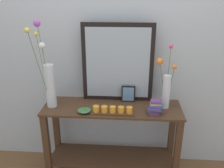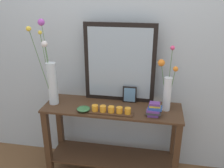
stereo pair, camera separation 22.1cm
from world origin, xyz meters
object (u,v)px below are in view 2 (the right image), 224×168
at_px(vase_right, 167,88).
at_px(book_stack, 154,110).
at_px(picture_frame_small, 130,95).
at_px(console_table, 112,134).
at_px(mirror_leaning, 120,63).
at_px(tall_vase_left, 51,77).
at_px(decorative_bowl, 84,109).
at_px(candle_tray, 111,111).

height_order(vase_right, book_stack, vase_right).
bearing_deg(picture_frame_small, console_table, -139.20).
distance_m(console_table, mirror_leaning, 0.70).
height_order(tall_vase_left, vase_right, tall_vase_left).
xyz_separation_m(decorative_bowl, book_stack, (0.63, 0.02, 0.04)).
distance_m(tall_vase_left, vase_right, 1.07).
relative_size(mirror_leaning, candle_tray, 1.93).
xyz_separation_m(candle_tray, book_stack, (0.37, 0.02, 0.03)).
distance_m(candle_tray, book_stack, 0.37).
xyz_separation_m(tall_vase_left, book_stack, (0.97, -0.09, -0.21)).
xyz_separation_m(tall_vase_left, vase_right, (1.07, 0.06, -0.06)).
height_order(picture_frame_small, decorative_bowl, picture_frame_small).
relative_size(candle_tray, picture_frame_small, 2.39).
xyz_separation_m(vase_right, decorative_bowl, (-0.73, -0.17, -0.19)).
bearing_deg(console_table, decorative_bowl, -152.67).
distance_m(console_table, picture_frame_small, 0.43).
relative_size(vase_right, picture_frame_small, 3.59).
height_order(mirror_leaning, tall_vase_left, tall_vase_left).
bearing_deg(picture_frame_small, mirror_leaning, 159.11).
bearing_deg(vase_right, console_table, -174.83).
bearing_deg(vase_right, candle_tray, -160.49).
relative_size(vase_right, book_stack, 4.14).
bearing_deg(mirror_leaning, tall_vase_left, -163.44).
distance_m(vase_right, candle_tray, 0.54).
relative_size(candle_tray, decorative_bowl, 3.23).
bearing_deg(mirror_leaning, book_stack, -38.19).
bearing_deg(decorative_bowl, picture_frame_small, 33.01).
relative_size(console_table, vase_right, 2.19).
height_order(mirror_leaning, decorative_bowl, mirror_leaning).
height_order(console_table, vase_right, vase_right).
relative_size(tall_vase_left, vase_right, 1.33).
bearing_deg(decorative_bowl, vase_right, 12.99).
bearing_deg(vase_right, book_stack, -124.68).
bearing_deg(vase_right, picture_frame_small, 165.99).
height_order(picture_frame_small, book_stack, picture_frame_small).
bearing_deg(picture_frame_small, decorative_bowl, -146.99).
relative_size(picture_frame_small, decorative_bowl, 1.36).
relative_size(candle_tray, book_stack, 2.75).
bearing_deg(tall_vase_left, candle_tray, -10.49).
bearing_deg(tall_vase_left, decorative_bowl, -18.05).
xyz_separation_m(vase_right, candle_tray, (-0.47, -0.17, -0.18)).
bearing_deg(decorative_bowl, tall_vase_left, 161.95).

